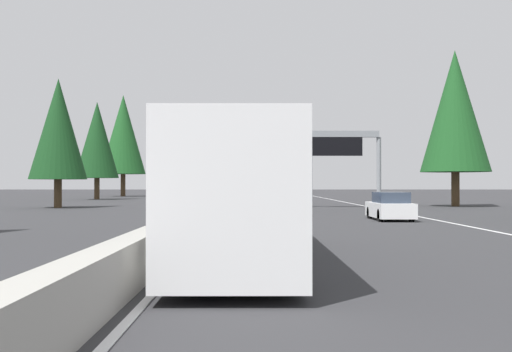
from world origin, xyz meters
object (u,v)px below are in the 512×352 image
bus_far_left (238,191)px  oncoming_near (205,197)px  pickup_mid_right (252,195)px  conifer_left_far (123,135)px  sedan_mid_left (270,190)px  conifer_left_near (58,129)px  conifer_left_mid (97,140)px  sedan_distant_a (390,207)px  conifer_right_mid (455,111)px  sign_gantry_overhead (304,147)px

bus_far_left → oncoming_near: size_ratio=2.61×
pickup_mid_right → conifer_left_far: 44.27m
pickup_mid_right → sedan_mid_left: 66.33m
pickup_mid_right → conifer_left_near: (-8.67, 15.42, 5.37)m
pickup_mid_right → conifer_left_mid: conifer_left_mid is taller
pickup_mid_right → conifer_left_near: size_ratio=0.54×
sedan_mid_left → sedan_distant_a: bearing=-177.6°
bus_far_left → pickup_mid_right: (42.94, -0.20, -0.80)m
bus_far_left → sedan_mid_left: 109.24m
pickup_mid_right → conifer_left_mid: (18.50, 19.20, 6.44)m
pickup_mid_right → conifer_left_far: (38.43, 20.18, 8.72)m
pickup_mid_right → conifer_left_far: size_ratio=0.35×
conifer_left_near → conifer_left_far: bearing=5.8°
bus_far_left → pickup_mid_right: bearing=-0.3°
conifer_right_mid → conifer_left_mid: size_ratio=1.10×
pickup_mid_right → oncoming_near: (1.91, 4.54, -0.23)m
sign_gantry_overhead → pickup_mid_right: bearing=26.3°
oncoming_near → sedan_mid_left: bearing=172.8°
oncoming_near → sign_gantry_overhead: bearing=39.9°
conifer_right_mid → oncoming_near: bearing=71.1°
conifer_left_mid → sign_gantry_overhead: bearing=-139.1°
sedan_distant_a → conifer_left_far: conifer_left_far is taller
sign_gantry_overhead → conifer_right_mid: 13.81m
sedan_distant_a → pickup_mid_right: 26.58m
sign_gantry_overhead → conifer_left_mid: (27.08, 23.44, 2.46)m
sign_gantry_overhead → bus_far_left: size_ratio=1.10×
sedan_distant_a → conifer_left_mid: (44.05, 26.54, 6.67)m
conifer_left_mid → bus_far_left: bearing=-162.8°
sign_gantry_overhead → oncoming_near: bearing=39.9°
pickup_mid_right → conifer_left_mid: bearing=46.1°
sign_gantry_overhead → bus_far_left: (-34.36, 4.43, -3.18)m
oncoming_near → conifer_left_near: bearing=-45.8°
sedan_distant_a → oncoming_near: 29.92m
sedan_mid_left → oncoming_near: bearing=172.8°
conifer_left_near → bus_far_left: bearing=-156.0°
sign_gantry_overhead → conifer_left_far: 53.18m
sign_gantry_overhead → oncoming_near: 14.31m
conifer_right_mid → conifer_left_far: 57.84m
bus_far_left → conifer_left_far: size_ratio=0.73×
bus_far_left → oncoming_near: (44.86, 4.34, -1.03)m
sign_gantry_overhead → sedan_mid_left: (74.81, 0.67, -4.21)m
oncoming_near → conifer_left_mid: size_ratio=0.36×
bus_far_left → conifer_left_far: 84.16m
oncoming_near → conifer_right_mid: bearing=71.1°
pickup_mid_right → oncoming_near: pickup_mid_right is taller
pickup_mid_right → sedan_distant_a: bearing=-164.0°
oncoming_near → conifer_right_mid: 24.27m
sign_gantry_overhead → conifer_left_mid: conifer_left_mid is taller
sign_gantry_overhead → pickup_mid_right: (8.58, 4.24, -3.98)m
sedan_mid_left → conifer_right_mid: conifer_right_mid is taller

